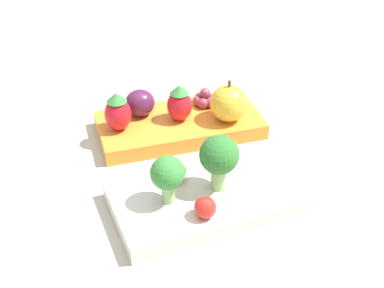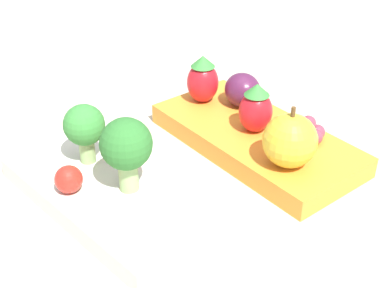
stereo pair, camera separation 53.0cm
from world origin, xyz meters
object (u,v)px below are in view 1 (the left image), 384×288
object	(u,v)px
cherry_tomato_1	(205,207)
broccoli_floret_1	(168,175)
broccoli_floret_0	(219,157)
strawberry_1	(179,103)
cherry_tomato_0	(175,171)
strawberry_0	(118,112)
grape_cluster	(205,99)
plum	(140,103)
apple	(229,103)
bento_box_savoury	(207,198)
bento_box_fruit	(180,125)

from	to	relation	value
cherry_tomato_1	broccoli_floret_1	bearing A→B (deg)	-45.98
broccoli_floret_0	broccoli_floret_1	distance (m)	0.06
strawberry_1	cherry_tomato_0	bearing A→B (deg)	74.86
cherry_tomato_0	broccoli_floret_1	bearing A→B (deg)	65.62
cherry_tomato_1	broccoli_floret_0	bearing A→B (deg)	-122.27
broccoli_floret_1	strawberry_0	distance (m)	0.15
cherry_tomato_1	strawberry_0	world-z (taller)	strawberry_0
strawberry_0	grape_cluster	distance (m)	0.12
cherry_tomato_1	grape_cluster	bearing A→B (deg)	-105.23
strawberry_0	grape_cluster	xyz separation A→B (m)	(-0.12, -0.03, -0.02)
strawberry_1	plum	xyz separation A→B (m)	(0.05, -0.02, -0.01)
strawberry_0	cherry_tomato_0	bearing A→B (deg)	111.73
plum	cherry_tomato_1	bearing A→B (deg)	98.22
cherry_tomato_0	apple	bearing A→B (deg)	-131.56
broccoli_floret_0	broccoli_floret_1	size ratio (longest dim) A/B	1.17
cherry_tomato_0	apple	xyz separation A→B (m)	(-0.09, -0.10, 0.01)
broccoli_floret_0	strawberry_1	xyz separation A→B (m)	(0.01, -0.14, -0.02)
cherry_tomato_1	plum	world-z (taller)	plum
apple	strawberry_0	distance (m)	0.14
broccoli_floret_1	apple	xyz separation A→B (m)	(-0.11, -0.14, -0.01)
cherry_tomato_0	grape_cluster	distance (m)	0.16
cherry_tomato_1	plum	distance (m)	0.21
bento_box_savoury	grape_cluster	size ratio (longest dim) A/B	6.12
strawberry_0	plum	size ratio (longest dim) A/B	1.31
broccoli_floret_0	strawberry_0	world-z (taller)	broccoli_floret_0
bento_box_fruit	broccoli_floret_1	xyz separation A→B (m)	(0.05, 0.15, 0.04)
broccoli_floret_1	strawberry_0	size ratio (longest dim) A/B	1.07
bento_box_savoury	strawberry_0	distance (m)	0.17
broccoli_floret_0	bento_box_savoury	bearing A→B (deg)	14.28
cherry_tomato_0	apple	distance (m)	0.14
strawberry_0	plum	xyz separation A→B (m)	(-0.03, -0.03, -0.01)
bento_box_savoury	bento_box_fruit	bearing A→B (deg)	-91.75
cherry_tomato_1	strawberry_1	size ratio (longest dim) A/B	0.47
broccoli_floret_1	apple	size ratio (longest dim) A/B	0.98
bento_box_fruit	broccoli_floret_0	bearing A→B (deg)	93.41
bento_box_savoury	broccoli_floret_0	world-z (taller)	broccoli_floret_0
cherry_tomato_1	apple	size ratio (longest dim) A/B	0.41
bento_box_fruit	grape_cluster	size ratio (longest dim) A/B	6.24
strawberry_0	plum	world-z (taller)	strawberry_0
broccoli_floret_1	grape_cluster	distance (m)	0.20
broccoli_floret_0	strawberry_1	size ratio (longest dim) A/B	1.30
bento_box_savoury	apple	size ratio (longest dim) A/B	3.73
broccoli_floret_0	strawberry_1	distance (m)	0.14
bento_box_savoury	cherry_tomato_0	distance (m)	0.04
grape_cluster	strawberry_0	bearing A→B (deg)	14.72
cherry_tomato_1	strawberry_1	distance (m)	0.19
bento_box_fruit	plum	distance (m)	0.06
apple	bento_box_savoury	bearing A→B (deg)	64.00
bento_box_savoury	strawberry_0	world-z (taller)	strawberry_0
bento_box_fruit	cherry_tomato_0	world-z (taller)	cherry_tomato_0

